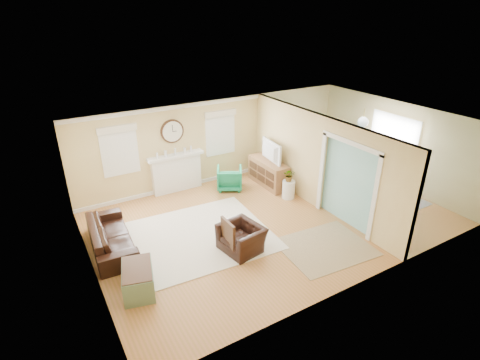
# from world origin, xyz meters

# --- Properties ---
(floor) EXTENTS (9.00, 9.00, 0.00)m
(floor) POSITION_xyz_m (0.00, 0.00, 0.00)
(floor) COLOR #A16E31
(floor) RESTS_ON ground
(wall_back) EXTENTS (9.00, 0.02, 2.60)m
(wall_back) POSITION_xyz_m (0.00, 3.00, 1.30)
(wall_back) COLOR tan
(wall_back) RESTS_ON ground
(wall_front) EXTENTS (9.00, 0.02, 2.60)m
(wall_front) POSITION_xyz_m (0.00, -3.00, 1.30)
(wall_front) COLOR tan
(wall_front) RESTS_ON ground
(wall_left) EXTENTS (0.02, 6.00, 2.60)m
(wall_left) POSITION_xyz_m (-4.50, 0.00, 1.30)
(wall_left) COLOR tan
(wall_left) RESTS_ON ground
(wall_right) EXTENTS (0.02, 6.00, 2.60)m
(wall_right) POSITION_xyz_m (4.50, 0.00, 1.30)
(wall_right) COLOR tan
(wall_right) RESTS_ON ground
(ceiling) EXTENTS (9.00, 6.00, 0.02)m
(ceiling) POSITION_xyz_m (0.00, 0.00, 2.60)
(ceiling) COLOR white
(ceiling) RESTS_ON wall_back
(partition) EXTENTS (0.17, 6.00, 2.60)m
(partition) POSITION_xyz_m (1.51, 0.28, 1.36)
(partition) COLOR tan
(partition) RESTS_ON ground
(fireplace) EXTENTS (1.70, 0.30, 1.17)m
(fireplace) POSITION_xyz_m (-1.50, 2.88, 0.60)
(fireplace) COLOR white
(fireplace) RESTS_ON ground
(wall_clock) EXTENTS (0.70, 0.07, 0.70)m
(wall_clock) POSITION_xyz_m (-1.50, 2.97, 1.85)
(wall_clock) COLOR #462A17
(wall_clock) RESTS_ON wall_back
(window_left) EXTENTS (1.05, 0.13, 1.42)m
(window_left) POSITION_xyz_m (-3.05, 2.95, 1.66)
(window_left) COLOR white
(window_left) RESTS_ON wall_back
(window_right) EXTENTS (1.05, 0.13, 1.42)m
(window_right) POSITION_xyz_m (0.05, 2.95, 1.66)
(window_right) COLOR white
(window_right) RESTS_ON wall_back
(french_doors) EXTENTS (0.06, 1.70, 2.20)m
(french_doors) POSITION_xyz_m (4.45, 0.00, 1.10)
(french_doors) COLOR white
(french_doors) RESTS_ON ground
(pendant) EXTENTS (0.30, 0.30, 0.55)m
(pendant) POSITION_xyz_m (3.00, 0.00, 2.20)
(pendant) COLOR gold
(pendant) RESTS_ON ceiling
(rug_cream) EXTENTS (3.51, 3.09, 0.02)m
(rug_cream) POSITION_xyz_m (-2.02, 0.21, 0.01)
(rug_cream) COLOR beige
(rug_cream) RESTS_ON floor
(rug_jute) EXTENTS (2.15, 1.81, 0.01)m
(rug_jute) POSITION_xyz_m (0.33, -1.72, 0.01)
(rug_jute) COLOR tan
(rug_jute) RESTS_ON floor
(rug_grey) EXTENTS (2.39, 2.98, 0.01)m
(rug_grey) POSITION_xyz_m (3.23, -0.20, 0.01)
(rug_grey) COLOR gray
(rug_grey) RESTS_ON floor
(sofa) EXTENTS (0.99, 2.24, 0.64)m
(sofa) POSITION_xyz_m (-3.96, 0.80, 0.32)
(sofa) COLOR black
(sofa) RESTS_ON floor
(eames_chair) EXTENTS (0.97, 1.07, 0.62)m
(eames_chair) POSITION_xyz_m (-1.40, -0.78, 0.31)
(eames_chair) COLOR black
(eames_chair) RESTS_ON floor
(green_chair) EXTENTS (1.01, 1.02, 0.69)m
(green_chair) POSITION_xyz_m (-0.07, 2.16, 0.35)
(green_chair) COLOR #197147
(green_chair) RESTS_ON floor
(trunk) EXTENTS (0.79, 1.06, 0.54)m
(trunk) POSITION_xyz_m (-3.85, -0.94, 0.27)
(trunk) COLOR gray
(trunk) RESTS_ON floor
(credenza) EXTENTS (0.53, 1.55, 0.80)m
(credenza) POSITION_xyz_m (1.10, 1.79, 0.40)
(credenza) COLOR olive
(credenza) RESTS_ON floor
(tv) EXTENTS (0.26, 1.10, 0.63)m
(tv) POSITION_xyz_m (1.08, 1.79, 1.11)
(tv) COLOR black
(tv) RESTS_ON credenza
(garden_stool) EXTENTS (0.37, 0.37, 0.54)m
(garden_stool) POSITION_xyz_m (1.11, 0.74, 0.27)
(garden_stool) COLOR white
(garden_stool) RESTS_ON floor
(potted_plant) EXTENTS (0.44, 0.44, 0.37)m
(potted_plant) POSITION_xyz_m (1.11, 0.74, 0.73)
(potted_plant) COLOR #337F33
(potted_plant) RESTS_ON garden_stool
(dining_table) EXTENTS (1.08, 1.90, 0.66)m
(dining_table) POSITION_xyz_m (3.23, -0.20, 0.33)
(dining_table) COLOR #462A17
(dining_table) RESTS_ON floor
(dining_chair_n) EXTENTS (0.50, 0.50, 0.97)m
(dining_chair_n) POSITION_xyz_m (3.15, 0.86, 0.57)
(dining_chair_n) COLOR gray
(dining_chair_n) RESTS_ON floor
(dining_chair_s) EXTENTS (0.47, 0.47, 0.92)m
(dining_chair_s) POSITION_xyz_m (3.21, -1.40, 0.54)
(dining_chair_s) COLOR gray
(dining_chair_s) RESTS_ON floor
(dining_chair_w) EXTENTS (0.52, 0.52, 1.02)m
(dining_chair_w) POSITION_xyz_m (2.56, -0.25, 0.60)
(dining_chair_w) COLOR white
(dining_chair_w) RESTS_ON floor
(dining_chair_e) EXTENTS (0.53, 0.53, 0.96)m
(dining_chair_e) POSITION_xyz_m (3.93, -0.20, 0.57)
(dining_chair_e) COLOR gray
(dining_chair_e) RESTS_ON floor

